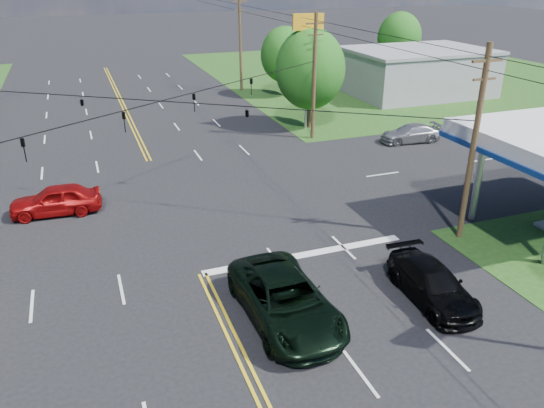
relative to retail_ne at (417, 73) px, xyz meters
name	(u,v)px	position (x,y,z in m)	size (l,w,h in m)	color
ground	(170,205)	(-30.00, -20.00, -2.20)	(280.00, 280.00, 0.00)	black
grass_ne	(394,72)	(5.00, 12.00, -2.20)	(46.00, 48.00, 0.03)	#1F4215
stop_bar	(306,255)	(-25.00, -28.00, -2.20)	(10.00, 0.50, 0.02)	silver
retail_ne	(417,73)	(0.00, 0.00, 0.00)	(14.00, 10.00, 4.40)	gray
pole_se	(474,144)	(-17.00, -29.00, 2.72)	(1.60, 0.28, 9.50)	#48361E
pole_ne	(314,76)	(-17.00, -11.00, 2.72)	(1.60, 0.28, 9.50)	#48361E
pole_right_far	(240,42)	(-17.00, 8.00, 2.97)	(1.60, 0.28, 10.00)	#48361E
span_wire_signals	(161,101)	(-30.00, -20.00, 3.80)	(26.00, 18.00, 1.13)	black
power_lines	(163,56)	(-30.00, -22.00, 6.40)	(26.04, 100.00, 0.64)	black
tree_right_a	(310,69)	(-16.00, -8.00, 2.67)	(5.70, 5.70, 8.18)	#48361E
tree_right_b	(285,55)	(-13.50, 4.00, 2.02)	(4.94, 4.94, 7.09)	#48361E
tree_far_r	(399,38)	(4.00, 10.00, 2.34)	(5.32, 5.32, 7.63)	#48361E
pickup_dkgreen	(285,300)	(-27.75, -32.32, -1.31)	(2.95, 6.41, 1.78)	black
suv_black	(432,283)	(-21.65, -33.10, -1.48)	(2.02, 4.97, 1.44)	black
sedan_red	(56,200)	(-36.01, -19.00, -1.38)	(1.93, 4.79, 1.63)	#940A0B
sedan_far	(410,133)	(-10.28, -14.50, -1.52)	(1.91, 4.70, 1.37)	#98979C
polesign_ne	(308,39)	(-16.42, -8.30, 5.10)	(2.53, 0.44, 9.19)	#A5A5AA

